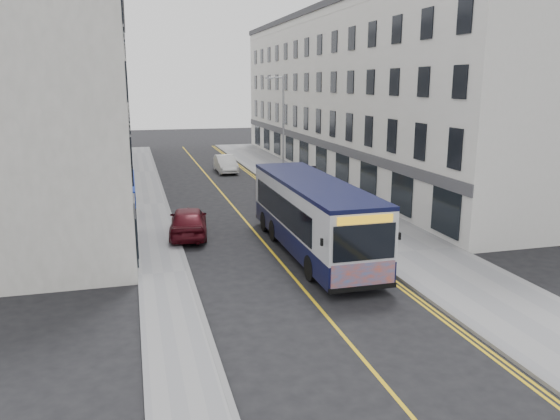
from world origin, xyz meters
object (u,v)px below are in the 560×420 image
streetlamp (282,130)px  pedestrian_near (293,180)px  city_bus (312,214)px  car_white (225,164)px  pedestrian_far (314,181)px  car_maroon (188,221)px  bicycle (373,226)px

streetlamp → pedestrian_near: bearing=-79.7°
city_bus → pedestrian_near: bearing=77.3°
car_white → streetlamp: bearing=-76.6°
pedestrian_far → car_maroon: (-9.20, -7.51, -0.35)m
streetlamp → car_white: 10.75m
streetlamp → pedestrian_near: size_ratio=3.99×
streetlamp → pedestrian_far: bearing=-53.0°
city_bus → bicycle: size_ratio=5.40×
city_bus → streetlamp: bearing=80.0°
streetlamp → pedestrian_far: 4.23m
car_maroon → bicycle: bearing=168.5°
streetlamp → car_maroon: streetlamp is taller
bicycle → car_white: size_ratio=0.48×
pedestrian_near → car_maroon: bearing=-130.2°
bicycle → pedestrian_near: 10.95m
city_bus → car_white: size_ratio=2.59×
streetlamp → car_white: (-2.37, 9.83, -3.65)m
streetlamp → pedestrian_far: streetlamp is taller
car_white → pedestrian_near: bearing=-77.1°
streetlamp → car_white: bearing=103.6°
pedestrian_near → pedestrian_far: 1.40m
pedestrian_near → bicycle: bearing=-80.9°
car_white → car_maroon: car_maroon is taller
car_white → car_maroon: bearing=-105.1°
pedestrian_near → city_bus: bearing=-98.2°
streetlamp → city_bus: (-2.44, -13.90, -2.56)m
city_bus → bicycle: city_bus is taller
pedestrian_near → car_white: pedestrian_near is taller
pedestrian_far → city_bus: bearing=-103.8°
pedestrian_far → car_white: bearing=113.7°
city_bus → car_maroon: city_bus is taller
streetlamp → car_maroon: bearing=-128.0°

